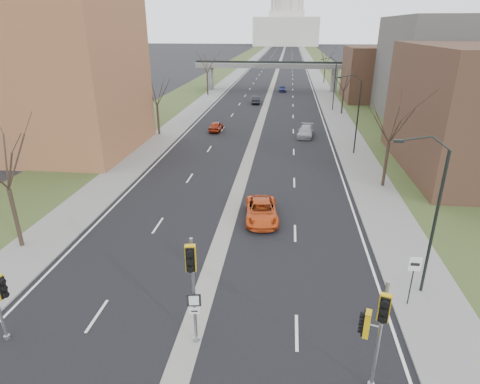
% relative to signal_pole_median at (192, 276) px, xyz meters
% --- Properties ---
extents(ground, '(700.00, 700.00, 0.00)m').
position_rel_signal_pole_median_xyz_m(ground, '(-0.41, -0.61, -3.78)').
color(ground, black).
rests_on(ground, ground).
extents(road_surface, '(20.00, 600.00, 0.01)m').
position_rel_signal_pole_median_xyz_m(road_surface, '(-0.41, 149.39, -3.77)').
color(road_surface, black).
rests_on(road_surface, ground).
extents(median_strip, '(1.20, 600.00, 0.02)m').
position_rel_signal_pole_median_xyz_m(median_strip, '(-0.41, 149.39, -3.78)').
color(median_strip, gray).
rests_on(median_strip, ground).
extents(sidewalk_right, '(4.00, 600.00, 0.12)m').
position_rel_signal_pole_median_xyz_m(sidewalk_right, '(11.59, 149.39, -3.72)').
color(sidewalk_right, gray).
rests_on(sidewalk_right, ground).
extents(sidewalk_left, '(4.00, 600.00, 0.12)m').
position_rel_signal_pole_median_xyz_m(sidewalk_left, '(-12.41, 149.39, -3.72)').
color(sidewalk_left, gray).
rests_on(sidewalk_left, ground).
extents(grass_verge_right, '(8.00, 600.00, 0.10)m').
position_rel_signal_pole_median_xyz_m(grass_verge_right, '(17.59, 149.39, -3.73)').
color(grass_verge_right, '#364821').
rests_on(grass_verge_right, ground).
extents(grass_verge_left, '(8.00, 600.00, 0.10)m').
position_rel_signal_pole_median_xyz_m(grass_verge_left, '(-18.41, 149.39, -3.73)').
color(grass_verge_left, '#364821').
rests_on(grass_verge_left, ground).
extents(apartment_building, '(25.00, 16.00, 22.00)m').
position_rel_signal_pole_median_xyz_m(apartment_building, '(-26.41, 29.39, 7.22)').
color(apartment_building, '#99613D').
rests_on(apartment_building, ground).
extents(commercial_block_mid, '(18.00, 22.00, 15.00)m').
position_rel_signal_pole_median_xyz_m(commercial_block_mid, '(27.59, 51.39, 3.72)').
color(commercial_block_mid, '#55534E').
rests_on(commercial_block_mid, ground).
extents(commercial_block_far, '(14.00, 14.00, 10.00)m').
position_rel_signal_pole_median_xyz_m(commercial_block_far, '(21.59, 69.39, 1.22)').
color(commercial_block_far, '#492E22').
rests_on(commercial_block_far, ground).
extents(pedestrian_bridge, '(34.00, 3.00, 6.45)m').
position_rel_signal_pole_median_xyz_m(pedestrian_bridge, '(-0.41, 79.39, 1.07)').
color(pedestrian_bridge, slate).
rests_on(pedestrian_bridge, ground).
extents(capitol, '(48.00, 42.00, 55.75)m').
position_rel_signal_pole_median_xyz_m(capitol, '(-0.41, 319.39, 14.82)').
color(capitol, silver).
rests_on(capitol, ground).
extents(streetlight_near, '(2.61, 0.20, 8.70)m').
position_rel_signal_pole_median_xyz_m(streetlight_near, '(10.58, 5.39, 3.18)').
color(streetlight_near, black).
rests_on(streetlight_near, sidewalk_right).
extents(streetlight_mid, '(2.61, 0.20, 8.70)m').
position_rel_signal_pole_median_xyz_m(streetlight_mid, '(10.58, 31.39, 3.18)').
color(streetlight_mid, black).
rests_on(streetlight_mid, sidewalk_right).
extents(streetlight_far, '(2.61, 0.20, 8.70)m').
position_rel_signal_pole_median_xyz_m(streetlight_far, '(10.58, 57.39, 3.18)').
color(streetlight_far, black).
rests_on(streetlight_far, sidewalk_right).
extents(tree_left_a, '(7.20, 7.20, 9.40)m').
position_rel_signal_pole_median_xyz_m(tree_left_a, '(-13.41, 7.39, 2.86)').
color(tree_left_a, '#382B21').
rests_on(tree_left_a, sidewalk_left).
extents(tree_left_b, '(6.75, 6.75, 8.81)m').
position_rel_signal_pole_median_xyz_m(tree_left_b, '(-13.41, 37.39, 2.45)').
color(tree_left_b, '#382B21').
rests_on(tree_left_b, sidewalk_left).
extents(tree_left_c, '(7.65, 7.65, 9.99)m').
position_rel_signal_pole_median_xyz_m(tree_left_c, '(-13.41, 71.39, 3.27)').
color(tree_left_c, '#382B21').
rests_on(tree_left_c, sidewalk_left).
extents(tree_right_a, '(7.20, 7.20, 9.40)m').
position_rel_signal_pole_median_xyz_m(tree_right_a, '(12.59, 21.39, 2.86)').
color(tree_right_a, '#382B21').
rests_on(tree_right_a, sidewalk_right).
extents(tree_right_b, '(6.30, 6.30, 8.22)m').
position_rel_signal_pole_median_xyz_m(tree_right_b, '(12.59, 54.39, 2.04)').
color(tree_right_b, '#382B21').
rests_on(tree_right_b, sidewalk_right).
extents(tree_right_c, '(7.65, 7.65, 9.99)m').
position_rel_signal_pole_median_xyz_m(tree_right_c, '(12.59, 94.39, 3.27)').
color(tree_right_c, '#382B21').
rests_on(tree_right_c, sidewalk_right).
extents(signal_pole_median, '(0.64, 0.90, 5.42)m').
position_rel_signal_pole_median_xyz_m(signal_pole_median, '(0.00, 0.00, 0.00)').
color(signal_pole_median, gray).
rests_on(signal_pole_median, ground).
extents(signal_pole_right, '(0.85, 1.10, 5.09)m').
position_rel_signal_pole_median_xyz_m(signal_pole_right, '(7.31, -1.51, -0.45)').
color(signal_pole_right, gray).
rests_on(signal_pole_right, ground).
extents(speed_limit_sign, '(0.61, 0.07, 2.82)m').
position_rel_signal_pole_median_xyz_m(speed_limit_sign, '(10.35, 4.11, -1.72)').
color(speed_limit_sign, black).
rests_on(speed_limit_sign, sidewalk_right).
extents(car_left_near, '(1.68, 3.98, 1.34)m').
position_rel_signal_pole_median_xyz_m(car_left_near, '(-6.15, 40.41, -3.11)').
color(car_left_near, '#A02B12').
rests_on(car_left_near, ground).
extents(car_left_far, '(1.71, 4.30, 1.39)m').
position_rel_signal_pole_median_xyz_m(car_left_far, '(-2.41, 62.83, -3.08)').
color(car_left_far, black).
rests_on(car_left_far, ground).
extents(car_right_near, '(2.90, 5.37, 1.43)m').
position_rel_signal_pole_median_xyz_m(car_right_near, '(2.07, 13.34, -3.06)').
color(car_right_near, '#C54615').
rests_on(car_right_near, ground).
extents(car_right_mid, '(2.55, 5.03, 1.40)m').
position_rel_signal_pole_median_xyz_m(car_right_mid, '(6.17, 38.77, -3.08)').
color(car_right_mid, '#9999A0').
rests_on(car_right_mid, ground).
extents(car_right_far, '(1.83, 3.83, 1.26)m').
position_rel_signal_pole_median_xyz_m(car_right_far, '(2.27, 78.64, -3.15)').
color(car_right_far, navy).
rests_on(car_right_far, ground).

